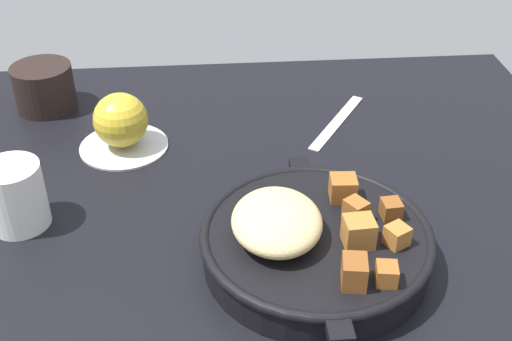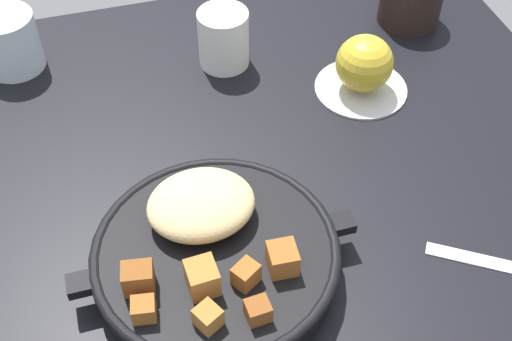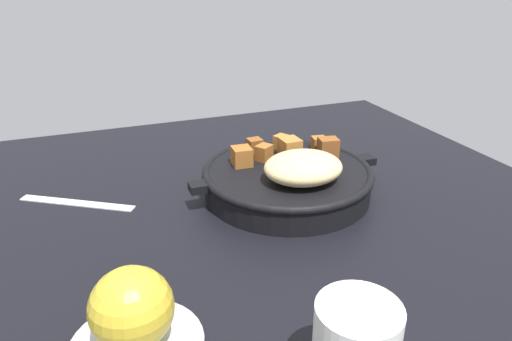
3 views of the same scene
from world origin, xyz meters
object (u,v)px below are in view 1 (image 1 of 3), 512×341
(red_apple, at_px, (121,120))
(coffee_mug_dark, at_px, (44,87))
(butter_knife, at_px, (337,122))
(cast_iron_skillet, at_px, (313,241))
(white_creamer_pitcher, at_px, (15,196))

(red_apple, relative_size, coffee_mug_dark, 0.83)
(red_apple, bearing_deg, butter_knife, -82.12)
(cast_iron_skillet, height_order, white_creamer_pitcher, cast_iron_skillet)
(cast_iron_skillet, bearing_deg, red_apple, 41.58)
(red_apple, height_order, coffee_mug_dark, red_apple)
(butter_knife, relative_size, white_creamer_pitcher, 2.19)
(butter_knife, height_order, white_creamer_pitcher, white_creamer_pitcher)
(red_apple, distance_m, butter_knife, 0.32)
(butter_knife, bearing_deg, red_apple, 130.44)
(cast_iron_skillet, xyz_separation_m, white_creamer_pitcher, (0.10, 0.34, 0.01))
(coffee_mug_dark, bearing_deg, white_creamer_pitcher, -175.80)
(cast_iron_skillet, bearing_deg, butter_knife, -15.68)
(butter_knife, distance_m, coffee_mug_dark, 0.45)
(red_apple, bearing_deg, coffee_mug_dark, 45.26)
(cast_iron_skillet, height_order, butter_knife, cast_iron_skillet)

